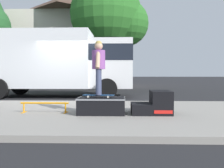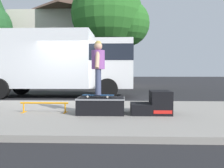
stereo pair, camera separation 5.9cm
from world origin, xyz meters
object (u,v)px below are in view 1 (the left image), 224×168
object	(u,v)px
skate_box	(102,105)
grind_rail	(45,105)
skater_kid	(99,63)
box_truck	(59,61)
kicker_ramp	(155,104)
street_tree_neighbour	(110,17)
skateboard	(99,95)

from	to	relation	value
skate_box	grind_rail	size ratio (longest dim) A/B	0.94
skater_kid	box_truck	bearing A→B (deg)	113.31
kicker_ramp	grind_rail	xyz separation A→B (m)	(-2.77, 0.07, -0.04)
box_truck	street_tree_neighbour	world-z (taller)	street_tree_neighbour
skateboard	box_truck	world-z (taller)	box_truck
skate_box	skateboard	xyz separation A→B (m)	(-0.08, 0.03, 0.24)
skate_box	kicker_ramp	size ratio (longest dim) A/B	1.19
kicker_ramp	box_truck	world-z (taller)	box_truck
box_truck	skater_kid	bearing A→B (deg)	-66.69
kicker_ramp	grind_rail	bearing A→B (deg)	178.56
kicker_ramp	street_tree_neighbour	distance (m)	11.62
kicker_ramp	grind_rail	size ratio (longest dim) A/B	0.79
box_truck	street_tree_neighbour	size ratio (longest dim) A/B	0.93
box_truck	grind_rail	bearing A→B (deg)	-79.88
skate_box	box_truck	xyz separation A→B (m)	(-2.42, 5.48, 1.37)
kicker_ramp	skater_kid	world-z (taller)	skater_kid
grind_rail	skateboard	bearing A→B (deg)	-1.72
skateboard	box_truck	size ratio (longest dim) A/B	0.12
skate_box	grind_rail	distance (m)	1.46
kicker_ramp	grind_rail	world-z (taller)	kicker_ramp
box_truck	street_tree_neighbour	distance (m)	6.42
skater_kid	box_truck	distance (m)	5.95
box_truck	street_tree_neighbour	bearing A→B (deg)	66.58
kicker_ramp	grind_rail	distance (m)	2.77
skateboard	skater_kid	xyz separation A→B (m)	(0.00, -0.00, 0.80)
skateboard	street_tree_neighbour	world-z (taller)	street_tree_neighbour
skate_box	box_truck	bearing A→B (deg)	113.87
skate_box	skateboard	bearing A→B (deg)	159.95
grind_rail	skater_kid	xyz separation A→B (m)	(1.38, -0.04, 1.06)
kicker_ramp	skateboard	xyz separation A→B (m)	(-1.39, 0.03, 0.22)
skate_box	kicker_ramp	world-z (taller)	kicker_ramp
skater_kid	street_tree_neighbour	bearing A→B (deg)	90.78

